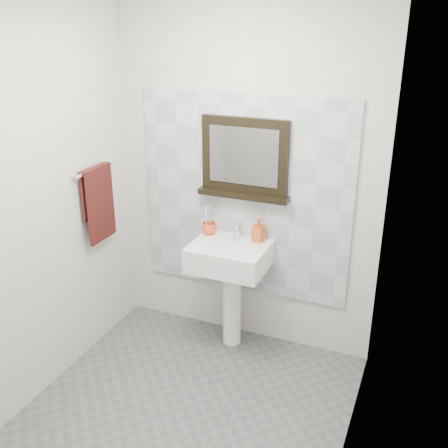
% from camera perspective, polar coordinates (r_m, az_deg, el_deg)
% --- Properties ---
extents(floor, '(2.00, 2.20, 0.01)m').
position_cam_1_polar(floor, '(3.58, -4.72, -20.39)').
color(floor, '#56595B').
rests_on(floor, ground).
extents(back_wall, '(2.00, 0.01, 2.50)m').
position_cam_1_polar(back_wall, '(3.83, 2.26, 4.36)').
color(back_wall, beige).
rests_on(back_wall, ground).
extents(front_wall, '(2.00, 0.01, 2.50)m').
position_cam_1_polar(front_wall, '(2.11, -19.96, -12.68)').
color(front_wall, beige).
rests_on(front_wall, ground).
extents(left_wall, '(0.01, 2.20, 2.50)m').
position_cam_1_polar(left_wall, '(3.45, -20.31, 0.97)').
color(left_wall, beige).
rests_on(left_wall, ground).
extents(right_wall, '(0.01, 2.20, 2.50)m').
position_cam_1_polar(right_wall, '(2.61, 14.39, -5.07)').
color(right_wall, beige).
rests_on(right_wall, ground).
extents(splashback, '(1.60, 0.02, 1.50)m').
position_cam_1_polar(splashback, '(3.85, 2.18, 2.89)').
color(splashback, '#ABB5BA').
rests_on(splashback, back_wall).
extents(pedestal_sink, '(0.55, 0.44, 0.96)m').
position_cam_1_polar(pedestal_sink, '(3.86, 0.65, -4.70)').
color(pedestal_sink, white).
rests_on(pedestal_sink, ground).
extents(toothbrush_cup, '(0.13, 0.13, 0.09)m').
position_cam_1_polar(toothbrush_cup, '(3.94, -1.64, -0.48)').
color(toothbrush_cup, '#FF491E').
rests_on(toothbrush_cup, pedestal_sink).
extents(toothbrushes, '(0.05, 0.04, 0.21)m').
position_cam_1_polar(toothbrushes, '(3.91, -1.66, 0.60)').
color(toothbrushes, white).
rests_on(toothbrushes, toothbrush_cup).
extents(soap_dispenser, '(0.09, 0.09, 0.17)m').
position_cam_1_polar(soap_dispenser, '(3.81, 3.79, -0.65)').
color(soap_dispenser, '#B52B15').
rests_on(soap_dispenser, pedestal_sink).
extents(framed_mirror, '(0.68, 0.11, 0.58)m').
position_cam_1_polar(framed_mirror, '(3.74, 2.27, 6.97)').
color(framed_mirror, black).
rests_on(framed_mirror, back_wall).
extents(towel_bar, '(0.07, 0.40, 0.03)m').
position_cam_1_polar(towel_bar, '(3.82, -13.90, 5.77)').
color(towel_bar, silver).
rests_on(towel_bar, left_wall).
extents(hand_towel, '(0.06, 0.30, 0.55)m').
position_cam_1_polar(hand_towel, '(3.88, -13.54, 2.78)').
color(hand_towel, '#34100E').
rests_on(hand_towel, towel_bar).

